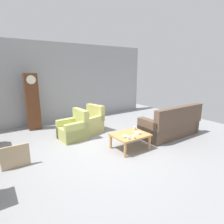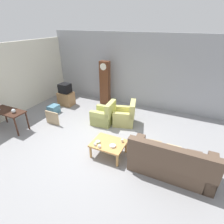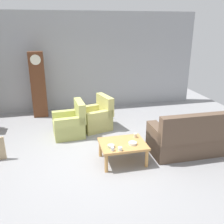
{
  "view_description": "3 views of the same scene",
  "coord_description": "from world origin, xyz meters",
  "views": [
    {
      "loc": [
        -2.49,
        -3.93,
        2.18
      ],
      "look_at": [
        0.5,
        0.46,
        0.91
      ],
      "focal_mm": 29.23,
      "sensor_mm": 36.0,
      "label": 1
    },
    {
      "loc": [
        2.45,
        -4.05,
        3.58
      ],
      "look_at": [
        0.19,
        0.74,
        0.87
      ],
      "focal_mm": 28.51,
      "sensor_mm": 36.0,
      "label": 2
    },
    {
      "loc": [
        -0.71,
        -4.83,
        2.79
      ],
      "look_at": [
        0.52,
        0.46,
        0.86
      ],
      "focal_mm": 39.74,
      "sensor_mm": 36.0,
      "label": 3
    }
  ],
  "objects": [
    {
      "name": "cup_cream_tall",
      "position": [
        0.91,
        -0.11,
        0.48
      ],
      "size": [
        0.07,
        0.07,
        0.09
      ],
      "primitive_type": "cylinder",
      "color": "beige",
      "rests_on": "coffee_table_wood"
    },
    {
      "name": "coffee_table_wood",
      "position": [
        0.57,
        -0.31,
        0.37
      ],
      "size": [
        0.96,
        0.76,
        0.43
      ],
      "color": "tan",
      "rests_on": "ground_plane"
    },
    {
      "name": "framed_picture_leaning",
      "position": [
        -2.18,
        0.36,
        0.26
      ],
      "size": [
        0.6,
        0.05,
        0.53
      ],
      "primitive_type": "cube",
      "color": "tan",
      "rests_on": "ground_plane"
    },
    {
      "name": "ground_plane",
      "position": [
        0.0,
        0.0,
        0.0
      ],
      "size": [
        10.4,
        10.4,
        0.0
      ],
      "primitive_type": "plane",
      "color": "gray"
    },
    {
      "name": "couch_floral",
      "position": [
        2.33,
        -0.3,
        0.36
      ],
      "size": [
        2.1,
        0.88,
        1.04
      ],
      "color": "brown",
      "rests_on": "ground_plane"
    },
    {
      "name": "bowl_white_stacked",
      "position": [
        0.76,
        -0.42,
        0.46
      ],
      "size": [
        0.17,
        0.17,
        0.05
      ],
      "primitive_type": "cylinder",
      "color": "white",
      "rests_on": "coffee_table_wood"
    },
    {
      "name": "cup_white_porcelain",
      "position": [
        0.43,
        -0.61,
        0.47
      ],
      "size": [
        0.08,
        0.08,
        0.07
      ],
      "primitive_type": "cylinder",
      "color": "white",
      "rests_on": "coffee_table_wood"
    },
    {
      "name": "garage_door_wall",
      "position": [
        0.0,
        3.6,
        1.6
      ],
      "size": [
        8.4,
        0.16,
        3.2
      ],
      "primitive_type": "cube",
      "color": "#9EA0A5",
      "rests_on": "ground_plane"
    },
    {
      "name": "armchair_olive_far",
      "position": [
        0.34,
        1.6,
        0.31
      ],
      "size": [
        0.96,
        0.94,
        0.92
      ],
      "color": "#C5BF6C",
      "rests_on": "ground_plane"
    },
    {
      "name": "grandfather_clock",
      "position": [
        -1.23,
        2.98,
        1.02
      ],
      "size": [
        0.44,
        0.3,
        2.03
      ],
      "color": "#562D19",
      "rests_on": "ground_plane"
    },
    {
      "name": "armchair_olive_near",
      "position": [
        -0.41,
        1.28,
        0.31
      ],
      "size": [
        0.85,
        0.82,
        0.92
      ],
      "color": "#B7BC66",
      "rests_on": "ground_plane"
    },
    {
      "name": "bowl_shallow_green",
      "position": [
        0.29,
        -0.44,
        0.46
      ],
      "size": [
        0.15,
        0.15,
        0.05
      ],
      "primitive_type": "cylinder",
      "color": "#B2C69E",
      "rests_on": "coffee_table_wood"
    },
    {
      "name": "cup_blue_rimmed",
      "position": [
        0.29,
        -0.59,
        0.47
      ],
      "size": [
        0.07,
        0.07,
        0.08
      ],
      "primitive_type": "cylinder",
      "color": "silver",
      "rests_on": "coffee_table_wood"
    }
  ]
}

